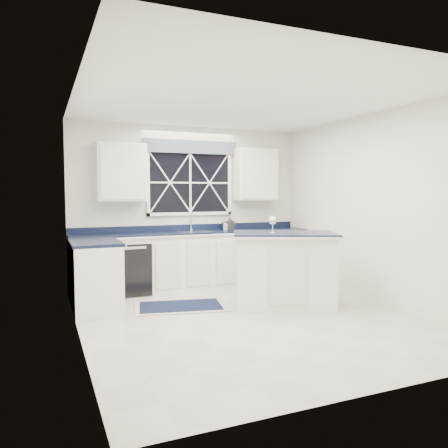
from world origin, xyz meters
name	(u,v)px	position (x,y,z in m)	size (l,w,h in m)	color
ground	(247,318)	(0.00, 0.00, 0.00)	(4.50, 4.50, 0.00)	beige
back_wall	(189,206)	(0.00, 2.25, 1.35)	(4.00, 0.10, 2.70)	white
base_cabinets	(179,264)	(-0.33, 1.78, 0.45)	(3.99, 1.60, 0.90)	white
countertop	(195,233)	(0.00, 1.95, 0.92)	(3.98, 0.64, 0.04)	black
dishwasher	(129,268)	(-1.10, 1.95, 0.41)	(0.60, 0.58, 0.82)	black
window	(190,178)	(0.00, 2.20, 1.83)	(1.65, 0.09, 1.26)	black
upper_cabinets	(193,174)	(0.00, 2.08, 1.90)	(3.10, 0.34, 0.90)	white
faucet	(192,221)	(0.00, 2.14, 1.10)	(0.05, 0.20, 0.30)	#B8B8BA
island	(284,269)	(0.74, 0.34, 0.52)	(1.61, 1.32, 1.04)	white
rug	(180,306)	(-0.60, 0.86, 0.01)	(1.38, 1.00, 0.02)	#ABABA6
kettle	(230,224)	(0.68, 2.08, 1.03)	(0.27, 0.23, 0.20)	#2A2A2D
wine_glass	(273,221)	(0.54, 0.32, 1.20)	(0.10, 0.10, 0.24)	silver
soap_bottle	(226,225)	(0.61, 2.07, 1.02)	(0.08, 0.08, 0.17)	silver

